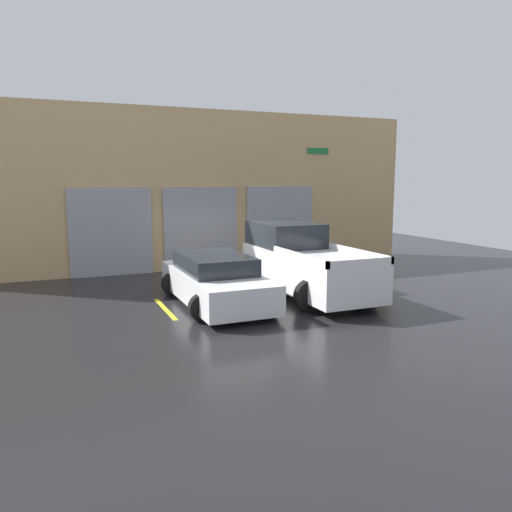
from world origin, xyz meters
TOP-DOWN VIEW (x-y plane):
  - ground_plane at (0.00, 0.00)m, footprint 28.00×28.00m
  - shophouse_building at (-0.01, 3.29)m, footprint 16.34×0.68m
  - pickup_truck at (1.33, -1.76)m, footprint 2.39×5.11m
  - sedan_white at (-1.33, -2.03)m, footprint 2.20×4.49m
  - parking_stripe_far_left at (-2.66, -2.05)m, footprint 0.12×2.20m
  - parking_stripe_left at (0.00, -2.05)m, footprint 0.12×2.20m
  - parking_stripe_centre at (2.66, -2.05)m, footprint 0.12×2.20m

SIDE VIEW (x-z plane):
  - ground_plane at x=0.00m, z-range 0.00..0.00m
  - parking_stripe_far_left at x=-2.66m, z-range 0.00..0.01m
  - parking_stripe_left at x=0.00m, z-range 0.00..0.01m
  - parking_stripe_centre at x=2.66m, z-range 0.00..0.01m
  - sedan_white at x=-1.33m, z-range -0.03..1.25m
  - pickup_truck at x=1.33m, z-range -0.07..1.84m
  - shophouse_building at x=-0.01m, z-range -0.04..5.55m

